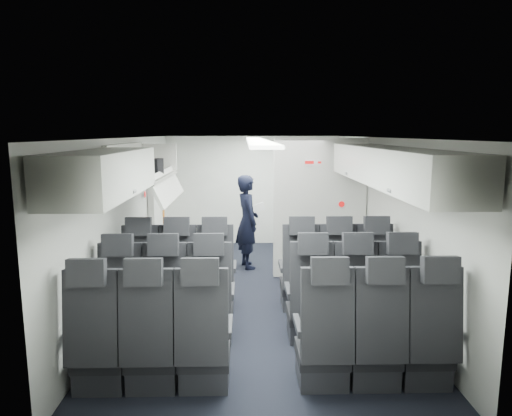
{
  "coord_description": "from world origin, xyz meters",
  "views": [
    {
      "loc": [
        -0.16,
        -6.03,
        2.21
      ],
      "look_at": [
        0.0,
        0.4,
        1.15
      ],
      "focal_mm": 32.0,
      "sensor_mm": 36.0,
      "label": 1
    }
  ],
  "objects_px": {
    "seat_row_mid": "(260,305)",
    "flight_attendant": "(247,222)",
    "boarding_door": "(157,209)",
    "seat_row_front": "(258,279)",
    "seat_row_rear": "(264,344)",
    "galley_unit": "(302,198)",
    "carry_on_bag": "(146,168)"
  },
  "relations": [
    {
      "from": "seat_row_mid",
      "to": "flight_attendant",
      "type": "height_order",
      "value": "flight_attendant"
    },
    {
      "from": "boarding_door",
      "to": "seat_row_front",
      "type": "bearing_deg",
      "value": -51.84
    },
    {
      "from": "seat_row_front",
      "to": "seat_row_rear",
      "type": "distance_m",
      "value": 1.8
    },
    {
      "from": "galley_unit",
      "to": "carry_on_bag",
      "type": "relative_size",
      "value": 5.09
    },
    {
      "from": "seat_row_mid",
      "to": "flight_attendant",
      "type": "distance_m",
      "value": 2.79
    },
    {
      "from": "galley_unit",
      "to": "boarding_door",
      "type": "xyz_separation_m",
      "value": [
        -2.59,
        -1.17,
        0.0
      ]
    },
    {
      "from": "seat_row_mid",
      "to": "carry_on_bag",
      "type": "bearing_deg",
      "value": 140.41
    },
    {
      "from": "galley_unit",
      "to": "boarding_door",
      "type": "distance_m",
      "value": 2.84
    },
    {
      "from": "galley_unit",
      "to": "carry_on_bag",
      "type": "distance_m",
      "value": 3.9
    },
    {
      "from": "seat_row_rear",
      "to": "carry_on_bag",
      "type": "height_order",
      "value": "carry_on_bag"
    },
    {
      "from": "seat_row_mid",
      "to": "flight_attendant",
      "type": "xyz_separation_m",
      "value": [
        -0.12,
        2.76,
        0.37
      ]
    },
    {
      "from": "boarding_door",
      "to": "galley_unit",
      "type": "bearing_deg",
      "value": 24.28
    },
    {
      "from": "boarding_door",
      "to": "flight_attendant",
      "type": "xyz_separation_m",
      "value": [
        1.52,
        -0.23,
        -0.18
      ]
    },
    {
      "from": "boarding_door",
      "to": "flight_attendant",
      "type": "relative_size",
      "value": 1.21
    },
    {
      "from": "galley_unit",
      "to": "boarding_door",
      "type": "relative_size",
      "value": 1.02
    },
    {
      "from": "seat_row_front",
      "to": "carry_on_bag",
      "type": "bearing_deg",
      "value": 169.69
    },
    {
      "from": "carry_on_bag",
      "to": "seat_row_mid",
      "type": "bearing_deg",
      "value": -32.67
    },
    {
      "from": "seat_row_mid",
      "to": "seat_row_rear",
      "type": "xyz_separation_m",
      "value": [
        0.0,
        -0.9,
        0.0
      ]
    },
    {
      "from": "carry_on_bag",
      "to": "seat_row_rear",
      "type": "bearing_deg",
      "value": -48.89
    },
    {
      "from": "seat_row_rear",
      "to": "galley_unit",
      "type": "relative_size",
      "value": 1.75
    },
    {
      "from": "boarding_door",
      "to": "seat_row_mid",
      "type": "bearing_deg",
      "value": -61.23
    },
    {
      "from": "galley_unit",
      "to": "seat_row_rear",
      "type": "bearing_deg",
      "value": -100.65
    },
    {
      "from": "seat_row_mid",
      "to": "boarding_door",
      "type": "height_order",
      "value": "boarding_door"
    },
    {
      "from": "seat_row_front",
      "to": "flight_attendant",
      "type": "xyz_separation_m",
      "value": [
        -0.12,
        1.86,
        0.37
      ]
    },
    {
      "from": "seat_row_mid",
      "to": "boarding_door",
      "type": "bearing_deg",
      "value": 118.77
    },
    {
      "from": "seat_row_rear",
      "to": "flight_attendant",
      "type": "xyz_separation_m",
      "value": [
        -0.12,
        3.66,
        0.37
      ]
    },
    {
      "from": "flight_attendant",
      "to": "boarding_door",
      "type": "bearing_deg",
      "value": 65.44
    },
    {
      "from": "seat_row_front",
      "to": "boarding_door",
      "type": "relative_size",
      "value": 1.79
    },
    {
      "from": "seat_row_front",
      "to": "seat_row_rear",
      "type": "bearing_deg",
      "value": -90.0
    },
    {
      "from": "seat_row_rear",
      "to": "carry_on_bag",
      "type": "relative_size",
      "value": 8.92
    },
    {
      "from": "seat_row_mid",
      "to": "seat_row_rear",
      "type": "relative_size",
      "value": 1.0
    },
    {
      "from": "seat_row_front",
      "to": "carry_on_bag",
      "type": "xyz_separation_m",
      "value": [
        -1.39,
        0.25,
        1.38
      ]
    }
  ]
}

